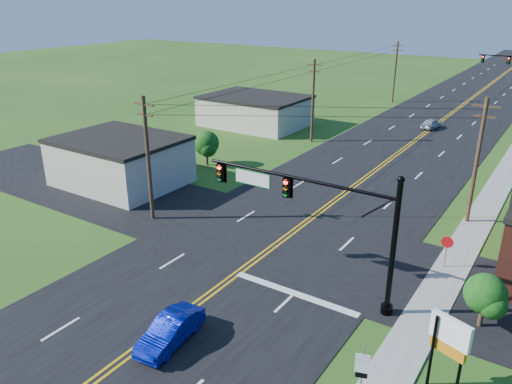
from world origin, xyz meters
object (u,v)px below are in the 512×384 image
Objects in this scene: signal_mast_main at (312,209)px; blue_car at (170,331)px; stop_sign at (447,245)px; route_sign at (362,368)px.

signal_mast_main is 2.85× the size of blue_car.
route_sign is at bearing -92.28° from stop_sign.
route_sign is at bearing -47.69° from signal_mast_main.
route_sign reaches higher than stop_sign.
route_sign is (5.50, -6.05, -3.37)m from signal_mast_main.
signal_mast_main is at bearing -133.17° from stop_sign.
signal_mast_main is at bearing 61.59° from blue_car.
signal_mast_main reaches higher than stop_sign.
blue_car is 8.87m from route_sign.
signal_mast_main reaches higher than route_sign.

